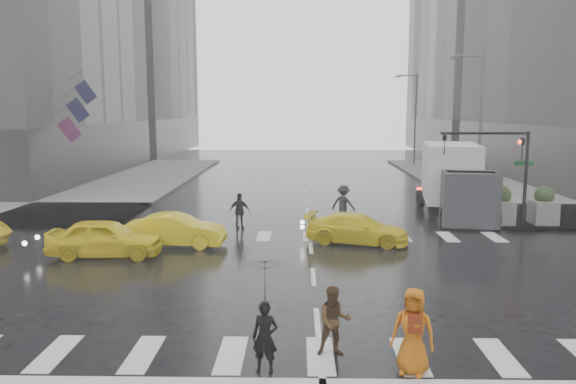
{
  "coord_description": "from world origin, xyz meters",
  "views": [
    {
      "loc": [
        -0.5,
        -17.91,
        5.44
      ],
      "look_at": [
        -0.87,
        2.0,
        2.54
      ],
      "focal_mm": 35.0,
      "sensor_mm": 36.0,
      "label": 1
    }
  ],
  "objects_px": {
    "traffic_signal_pole": "(505,159)",
    "pedestrian_orange": "(413,331)",
    "taxi_front": "(105,238)",
    "pedestrian_brown": "(334,321)",
    "box_truck": "(455,179)",
    "taxi_mid": "(176,230)"
  },
  "relations": [
    {
      "from": "pedestrian_brown",
      "to": "taxi_front",
      "type": "relative_size",
      "value": 0.38
    },
    {
      "from": "pedestrian_brown",
      "to": "box_truck",
      "type": "xyz_separation_m",
      "value": [
        7.19,
        16.57,
        1.19
      ]
    },
    {
      "from": "pedestrian_orange",
      "to": "taxi_mid",
      "type": "height_order",
      "value": "pedestrian_orange"
    },
    {
      "from": "pedestrian_orange",
      "to": "box_truck",
      "type": "bearing_deg",
      "value": 93.92
    },
    {
      "from": "taxi_front",
      "to": "traffic_signal_pole",
      "type": "bearing_deg",
      "value": -74.61
    },
    {
      "from": "pedestrian_orange",
      "to": "box_truck",
      "type": "distance_m",
      "value": 18.35
    },
    {
      "from": "pedestrian_orange",
      "to": "taxi_front",
      "type": "relative_size",
      "value": 0.44
    },
    {
      "from": "pedestrian_orange",
      "to": "taxi_mid",
      "type": "distance_m",
      "value": 13.15
    },
    {
      "from": "pedestrian_brown",
      "to": "taxi_front",
      "type": "height_order",
      "value": "pedestrian_brown"
    },
    {
      "from": "traffic_signal_pole",
      "to": "pedestrian_orange",
      "type": "distance_m",
      "value": 16.59
    },
    {
      "from": "traffic_signal_pole",
      "to": "taxi_front",
      "type": "bearing_deg",
      "value": -161.55
    },
    {
      "from": "pedestrian_orange",
      "to": "taxi_front",
      "type": "height_order",
      "value": "pedestrian_orange"
    },
    {
      "from": "pedestrian_orange",
      "to": "taxi_mid",
      "type": "relative_size",
      "value": 0.46
    },
    {
      "from": "taxi_front",
      "to": "taxi_mid",
      "type": "height_order",
      "value": "taxi_front"
    },
    {
      "from": "traffic_signal_pole",
      "to": "pedestrian_orange",
      "type": "relative_size",
      "value": 2.46
    },
    {
      "from": "taxi_mid",
      "to": "box_truck",
      "type": "bearing_deg",
      "value": -59.43
    },
    {
      "from": "pedestrian_brown",
      "to": "taxi_mid",
      "type": "xyz_separation_m",
      "value": [
        -5.74,
        10.06,
        -0.13
      ]
    },
    {
      "from": "taxi_front",
      "to": "box_truck",
      "type": "xyz_separation_m",
      "value": [
        15.21,
        8.2,
        1.26
      ]
    },
    {
      "from": "traffic_signal_pole",
      "to": "pedestrian_orange",
      "type": "xyz_separation_m",
      "value": [
        -7.12,
        -14.81,
        -2.3
      ]
    },
    {
      "from": "pedestrian_orange",
      "to": "taxi_front",
      "type": "distance_m",
      "value": 13.32
    },
    {
      "from": "pedestrian_orange",
      "to": "pedestrian_brown",
      "type": "bearing_deg",
      "value": 173.02
    },
    {
      "from": "traffic_signal_pole",
      "to": "taxi_mid",
      "type": "height_order",
      "value": "traffic_signal_pole"
    }
  ]
}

